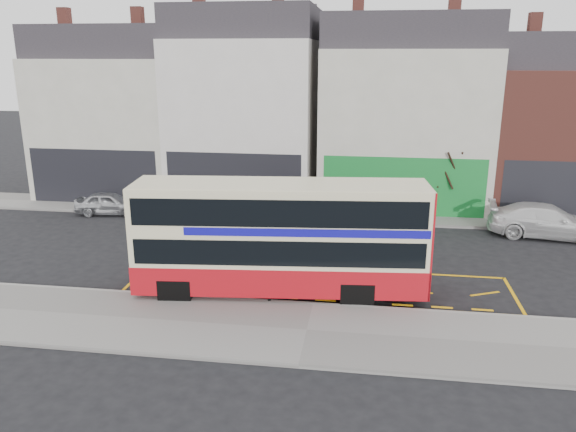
% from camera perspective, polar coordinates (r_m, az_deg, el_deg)
% --- Properties ---
extents(ground, '(120.00, 120.00, 0.00)m').
position_cam_1_polar(ground, '(19.69, 2.67, -8.75)').
color(ground, black).
rests_on(ground, ground).
extents(pavement, '(40.00, 4.00, 0.15)m').
position_cam_1_polar(pavement, '(17.61, 1.91, -11.67)').
color(pavement, gray).
rests_on(pavement, ground).
extents(kerb, '(40.00, 0.15, 0.15)m').
position_cam_1_polar(kerb, '(19.32, 2.57, -9.02)').
color(kerb, gray).
rests_on(kerb, ground).
extents(far_pavement, '(50.00, 3.00, 0.15)m').
position_cam_1_polar(far_pavement, '(29.97, 4.78, 0.23)').
color(far_pavement, gray).
rests_on(far_pavement, ground).
extents(road_markings, '(14.00, 3.40, 0.01)m').
position_cam_1_polar(road_markings, '(21.15, 3.11, -6.92)').
color(road_markings, '#EEA90C').
rests_on(road_markings, ground).
extents(terrace_far_left, '(8.00, 8.01, 10.80)m').
position_cam_1_polar(terrace_far_left, '(36.27, -16.74, 10.05)').
color(terrace_far_left, beige).
rests_on(terrace_far_left, ground).
extents(terrace_left, '(8.00, 8.01, 11.80)m').
position_cam_1_polar(terrace_left, '(33.67, -4.11, 11.10)').
color(terrace_left, silver).
rests_on(terrace_left, ground).
extents(terrace_green_shop, '(9.00, 8.01, 11.30)m').
position_cam_1_polar(terrace_green_shop, '(32.97, 11.62, 10.27)').
color(terrace_green_shop, beige).
rests_on(terrace_green_shop, ground).
extents(terrace_right, '(9.00, 8.01, 10.30)m').
position_cam_1_polar(terrace_right, '(34.70, 26.73, 8.35)').
color(terrace_right, brown).
rests_on(terrace_right, ground).
extents(double_decker_bus, '(10.32, 3.29, 4.05)m').
position_cam_1_polar(double_decker_bus, '(19.61, -0.69, -2.15)').
color(double_decker_bus, beige).
rests_on(double_decker_bus, ground).
extents(bus_stop_post, '(0.66, 0.11, 2.65)m').
position_cam_1_polar(bus_stop_post, '(18.83, -1.75, -4.12)').
color(bus_stop_post, black).
rests_on(bus_stop_post, pavement).
extents(car_silver, '(3.71, 1.84, 1.21)m').
position_cam_1_polar(car_silver, '(31.37, -17.66, 1.24)').
color(car_silver, '#BABBBF').
rests_on(car_silver, ground).
extents(car_grey, '(4.25, 1.61, 1.38)m').
position_cam_1_polar(car_grey, '(28.23, 5.47, 0.50)').
color(car_grey, '#45484D').
rests_on(car_grey, ground).
extents(car_white, '(5.49, 2.80, 1.53)m').
position_cam_1_polar(car_white, '(28.86, 24.80, -0.46)').
color(car_white, silver).
rests_on(car_white, ground).
extents(street_tree_left, '(2.51, 2.51, 5.41)m').
position_cam_1_polar(street_tree_left, '(35.68, -23.84, 7.43)').
color(street_tree_left, black).
rests_on(street_tree_left, ground).
extents(street_tree_right, '(2.11, 2.11, 4.55)m').
position_cam_1_polar(street_tree_right, '(30.04, 16.07, 5.60)').
color(street_tree_right, black).
rests_on(street_tree_right, ground).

